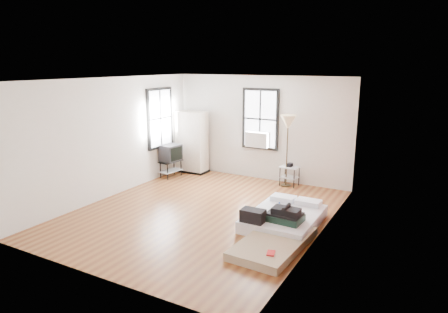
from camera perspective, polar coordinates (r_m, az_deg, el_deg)
The scene contains 8 objects.
ground at distance 8.62m, azimuth -3.08°, elevation -7.97°, with size 6.00×6.00×0.00m, color brown.
room_shell at distance 8.35m, azimuth -0.56°, elevation 3.73°, with size 5.02×6.02×2.80m.
mattress_main at distance 8.03m, azimuth 8.50°, elevation -8.56°, with size 1.29×1.74×0.56m.
mattress_bare at distance 7.25m, azimuth 7.49°, elevation -11.32°, with size 1.04×1.85×0.39m.
wardrobe at distance 11.57m, azimuth -4.60°, elevation 2.05°, with size 0.90×0.52×1.77m.
side_table at distance 10.45m, azimuth 9.36°, elevation -2.03°, with size 0.48×0.40×0.60m.
floor_lamp at distance 10.16m, azimuth 9.13°, elevation 4.43°, with size 0.40×0.40×1.85m.
tv_stand at distance 11.13m, azimuth -7.65°, elevation 0.34°, with size 0.52×0.69×0.92m.
Camera 1 is at (4.29, -6.80, 3.11)m, focal length 32.00 mm.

